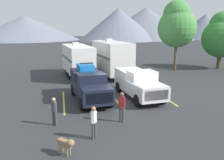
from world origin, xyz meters
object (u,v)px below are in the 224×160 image
(person_b, at_px, (54,109))
(camper_trailer_a, at_px, (78,59))
(person_c, at_px, (122,105))
(pickup_truck_a, at_px, (89,84))
(person_a, at_px, (94,120))
(camper_trailer_b, at_px, (112,57))
(dog, at_px, (67,144))
(pickup_truck_b, at_px, (138,83))

(person_b, bearing_deg, camper_trailer_a, 80.10)
(camper_trailer_a, distance_m, person_c, 13.07)
(pickup_truck_a, height_order, person_a, pickup_truck_a)
(camper_trailer_b, bearing_deg, person_c, -99.52)
(person_a, relative_size, person_b, 1.03)
(person_b, xyz_separation_m, dog, (0.57, -3.32, -0.37))
(person_a, height_order, person_b, person_a)
(person_a, height_order, dog, person_a)
(person_a, distance_m, person_c, 2.50)
(dog, bearing_deg, person_c, 43.66)
(person_a, bearing_deg, camper_trailer_a, 88.75)
(person_b, bearing_deg, pickup_truck_a, 60.31)
(camper_trailer_b, relative_size, dog, 10.23)
(pickup_truck_a, relative_size, pickup_truck_b, 0.98)
(camper_trailer_b, bearing_deg, person_a, -105.38)
(camper_trailer_a, height_order, camper_trailer_b, camper_trailer_b)
(person_a, distance_m, dog, 1.88)
(camper_trailer_a, height_order, person_a, camper_trailer_a)
(camper_trailer_a, bearing_deg, pickup_truck_b, -65.19)
(dog, bearing_deg, camper_trailer_b, 71.39)
(camper_trailer_b, bearing_deg, pickup_truck_b, -87.77)
(pickup_truck_a, relative_size, camper_trailer_a, 0.70)
(pickup_truck_b, distance_m, camper_trailer_b, 8.21)
(person_c, relative_size, dog, 2.22)
(person_a, xyz_separation_m, person_b, (-1.88, 2.04, -0.03))
(camper_trailer_b, distance_m, dog, 16.52)
(pickup_truck_b, xyz_separation_m, dog, (-5.56, -7.44, -0.58))
(pickup_truck_a, bearing_deg, camper_trailer_b, 67.03)
(person_b, relative_size, person_c, 0.90)
(camper_trailer_a, xyz_separation_m, camper_trailer_b, (3.61, -0.36, 0.19))
(pickup_truck_b, bearing_deg, person_b, -146.13)
(camper_trailer_b, bearing_deg, person_b, -115.38)
(pickup_truck_b, height_order, dog, pickup_truck_b)
(pickup_truck_a, distance_m, person_b, 4.89)
(pickup_truck_a, xyz_separation_m, camper_trailer_a, (-0.21, 8.38, 0.72))
(pickup_truck_b, relative_size, camper_trailer_a, 0.72)
(person_c, bearing_deg, camper_trailer_a, 96.62)
(camper_trailer_b, distance_m, person_a, 14.88)
(person_a, bearing_deg, person_b, 132.74)
(person_b, bearing_deg, dog, -80.21)
(pickup_truck_a, bearing_deg, camper_trailer_a, 91.46)
(person_b, bearing_deg, camper_trailer_b, 64.62)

